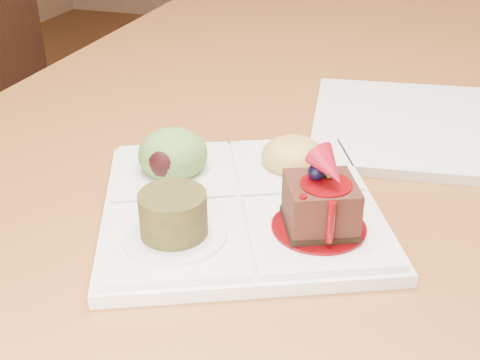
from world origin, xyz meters
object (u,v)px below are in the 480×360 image
(chair_left, at_px, (61,69))
(dining_table, at_px, (377,92))
(second_plate, at_px, (426,126))
(sampler_plate, at_px, (238,192))

(chair_left, bearing_deg, dining_table, 53.00)
(dining_table, xyz_separation_m, chair_left, (-0.77, 0.21, -0.10))
(chair_left, relative_size, second_plate, 3.79)
(second_plate, bearing_deg, dining_table, 105.42)
(chair_left, height_order, second_plate, chair_left)
(dining_table, bearing_deg, sampler_plate, -98.49)
(sampler_plate, bearing_deg, second_plate, 33.21)
(dining_table, height_order, chair_left, chair_left)
(chair_left, bearing_deg, sampler_plate, 20.48)
(chair_left, xyz_separation_m, sampler_plate, (0.69, -0.75, 0.19))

